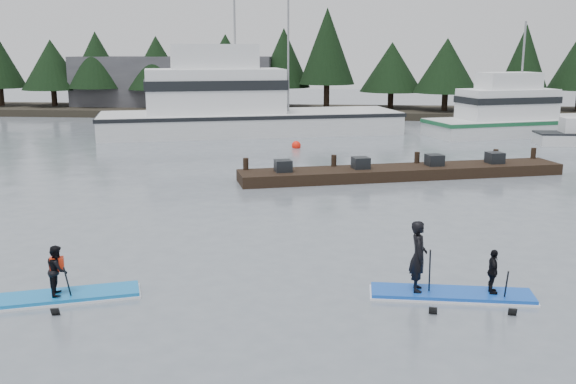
# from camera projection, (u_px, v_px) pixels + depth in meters

# --- Properties ---
(ground) EXTENTS (160.00, 160.00, 0.00)m
(ground) POSITION_uv_depth(u_px,v_px,m) (264.00, 292.00, 15.25)
(ground) COLOR slate
(ground) RESTS_ON ground
(far_shore) EXTENTS (70.00, 8.00, 0.60)m
(far_shore) POSITION_uv_depth(u_px,v_px,m) (328.00, 112.00, 55.99)
(far_shore) COLOR #2D281E
(far_shore) RESTS_ON ground
(treeline) EXTENTS (60.00, 4.00, 8.00)m
(treeline) POSITION_uv_depth(u_px,v_px,m) (327.00, 115.00, 56.05)
(treeline) COLOR black
(treeline) RESTS_ON ground
(waterfront_building) EXTENTS (18.00, 6.00, 5.00)m
(waterfront_building) POSITION_uv_depth(u_px,v_px,m) (176.00, 84.00, 58.76)
(waterfront_building) COLOR #4C4C51
(waterfront_building) RESTS_ON ground
(fishing_boat_large) EXTENTS (20.81, 11.26, 11.05)m
(fishing_boat_large) POSITION_uv_depth(u_px,v_px,m) (242.00, 121.00, 43.62)
(fishing_boat_large) COLOR silver
(fishing_boat_large) RESTS_ON ground
(fishing_boat_medium) EXTENTS (14.31, 8.83, 8.32)m
(fishing_boat_medium) POSITION_uv_depth(u_px,v_px,m) (521.00, 126.00, 43.39)
(fishing_boat_medium) COLOR silver
(fishing_boat_medium) RESTS_ON ground
(floating_dock) EXTENTS (14.70, 6.38, 0.49)m
(floating_dock) POSITION_uv_depth(u_px,v_px,m) (403.00, 172.00, 28.77)
(floating_dock) COLOR black
(floating_dock) RESTS_ON ground
(buoy_b) EXTENTS (0.53, 0.53, 0.53)m
(buoy_b) POSITION_uv_depth(u_px,v_px,m) (296.00, 148.00, 37.43)
(buoy_b) COLOR #FF1D0C
(buoy_b) RESTS_ON ground
(buoy_a) EXTENTS (0.52, 0.52, 0.52)m
(buoy_a) POSITION_uv_depth(u_px,v_px,m) (105.00, 140.00, 40.74)
(buoy_a) COLOR #FF1D0C
(buoy_a) RESTS_ON ground
(paddleboard_solo) EXTENTS (3.63, 2.09, 1.78)m
(paddleboard_solo) POSITION_uv_depth(u_px,v_px,m) (59.00, 285.00, 14.70)
(paddleboard_solo) COLOR #1473C0
(paddleboard_solo) RESTS_ON ground
(paddleboard_duo) EXTENTS (3.72, 1.15, 2.33)m
(paddleboard_duo) POSITION_uv_depth(u_px,v_px,m) (445.00, 275.00, 14.84)
(paddleboard_duo) COLOR blue
(paddleboard_duo) RESTS_ON ground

